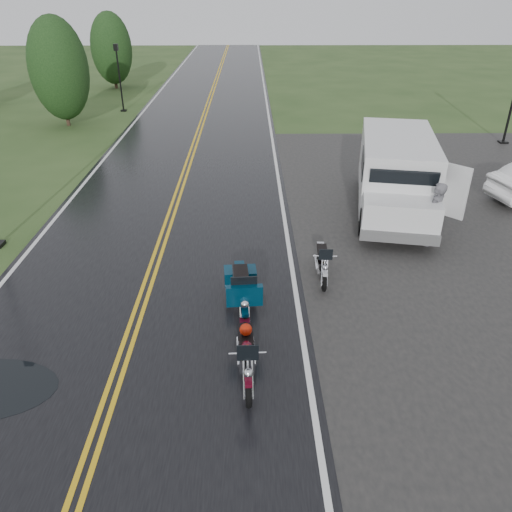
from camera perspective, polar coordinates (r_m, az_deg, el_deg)
The scene contains 10 objects.
ground at distance 11.42m, azimuth -14.25°, elevation -9.35°, with size 120.00×120.00×0.00m, color #2D471E.
road at distance 20.11m, azimuth -8.40°, elevation 8.46°, with size 8.00×100.00×0.04m, color black.
motorcycle_red at distance 9.20m, azimuth -0.89°, elevation -14.00°, with size 0.77×2.13×1.26m, color #500918, non-canonical shape.
motorcycle_teal at distance 10.71m, azimuth -1.29°, elevation -6.33°, with size 0.89×2.44×1.44m, color #05283C, non-canonical shape.
motorcycle_silver at distance 12.49m, azimuth 7.86°, elevation -1.98°, with size 0.68×1.88×1.11m, color #B9B9C1, non-canonical shape.
van_white at distance 15.37m, azimuth 12.57°, elevation 6.59°, with size 2.41×6.44×2.53m, color silver, non-canonical shape.
person_at_van at distance 15.40m, azimuth 19.68°, elevation 4.40°, with size 0.70×0.46×1.93m, color #56555B.
lamp_post_far_left at distance 32.53m, azimuth -15.32°, elevation 19.02°, with size 0.33×0.33×3.88m, color black, non-canonical shape.
tree_left_mid at distance 29.84m, azimuth -21.42°, elevation 18.20°, with size 3.06×3.06×4.77m, color #1E3D19, non-canonical shape.
tree_left_far at distance 40.44m, azimuth -16.09°, elevation 21.09°, with size 2.92×2.92×4.49m, color #1E3D19, non-canonical shape.
Camera 1 is at (2.66, -8.73, 6.86)m, focal length 35.00 mm.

